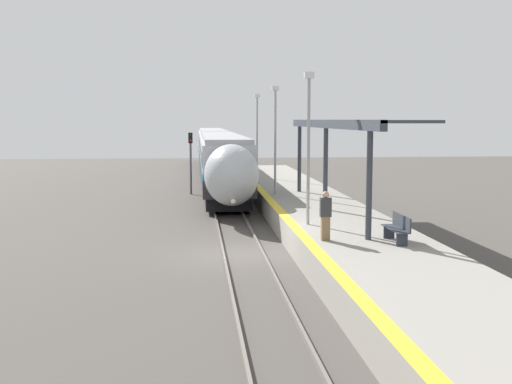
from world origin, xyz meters
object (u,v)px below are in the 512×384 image
at_px(railway_signal, 191,156).
at_px(lamppost_near, 309,138).
at_px(lamppost_mid, 275,133).
at_px(person_waiting, 326,215).
at_px(train, 216,152).
at_px(lamppost_far, 257,130).
at_px(platform_bench, 398,227).

bearing_deg(railway_signal, lamppost_near, -76.57).
bearing_deg(lamppost_mid, person_waiting, -89.97).
distance_m(train, railway_signal, 10.59).
bearing_deg(railway_signal, train, 78.92).
bearing_deg(lamppost_far, lamppost_near, -90.00).
height_order(railway_signal, lamppost_mid, lamppost_mid).
distance_m(platform_bench, railway_signal, 23.78).
bearing_deg(platform_bench, lamppost_mid, 99.29).
xyz_separation_m(person_waiting, lamppost_far, (-0.01, 23.38, 2.40)).
bearing_deg(lamppost_mid, train, 97.36).
xyz_separation_m(railway_signal, lamppost_far, (4.53, 1.13, 1.73)).
xyz_separation_m(lamppost_near, lamppost_far, (0.00, 20.11, 0.00)).
relative_size(railway_signal, lamppost_far, 0.72).
distance_m(platform_bench, lamppost_mid, 14.30).
distance_m(lamppost_mid, lamppost_far, 10.05).
distance_m(person_waiting, lamppost_mid, 13.54).
bearing_deg(train, person_waiting, -85.62).
bearing_deg(lamppost_far, person_waiting, -89.99).
relative_size(person_waiting, railway_signal, 0.40).
xyz_separation_m(platform_bench, lamppost_near, (-2.27, 3.79, 2.75)).
bearing_deg(lamppost_near, lamppost_mid, 90.00).
bearing_deg(lamppost_near, lamppost_far, 90.00).
relative_size(platform_bench, railway_signal, 0.44).
relative_size(railway_signal, lamppost_mid, 0.72).
xyz_separation_m(lamppost_near, lamppost_mid, (0.00, 10.05, 0.00)).
distance_m(train, platform_bench, 33.50).
height_order(train, lamppost_near, lamppost_near).
bearing_deg(person_waiting, lamppost_near, 90.10).
xyz_separation_m(platform_bench, railway_signal, (-6.80, 22.77, 1.02)).
height_order(platform_bench, person_waiting, person_waiting).
xyz_separation_m(train, lamppost_far, (2.50, -9.25, 1.98)).
relative_size(person_waiting, lamppost_near, 0.29).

